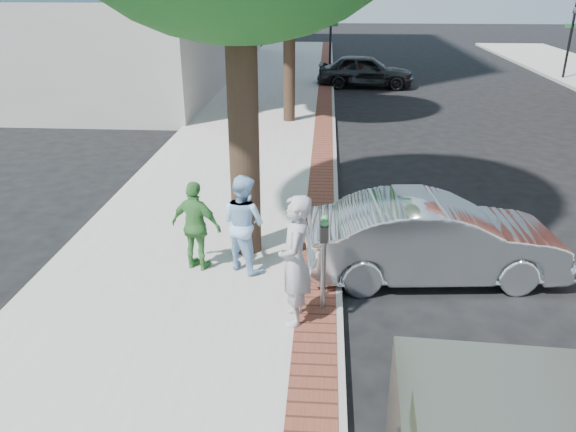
# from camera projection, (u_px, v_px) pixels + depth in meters

# --- Properties ---
(ground) EXTENTS (120.00, 120.00, 0.00)m
(ground) POSITION_uv_depth(u_px,v_px,m) (270.00, 314.00, 8.55)
(ground) COLOR black
(ground) RESTS_ON ground
(sidewalk) EXTENTS (5.00, 60.00, 0.15)m
(sidewalk) POSITION_uv_depth(u_px,v_px,m) (245.00, 155.00, 15.95)
(sidewalk) COLOR #9E9991
(sidewalk) RESTS_ON ground
(brick_strip) EXTENTS (0.60, 60.00, 0.01)m
(brick_strip) POSITION_uv_depth(u_px,v_px,m) (322.00, 154.00, 15.79)
(brick_strip) COLOR brown
(brick_strip) RESTS_ON sidewalk
(curb) EXTENTS (0.10, 60.00, 0.15)m
(curb) POSITION_uv_depth(u_px,v_px,m) (335.00, 157.00, 15.80)
(curb) COLOR gray
(curb) RESTS_ON ground
(office_base) EXTENTS (18.20, 22.20, 4.00)m
(office_base) POSITION_uv_depth(u_px,v_px,m) (59.00, 35.00, 28.77)
(office_base) COLOR gray
(office_base) RESTS_ON ground
(signal_near) EXTENTS (0.70, 0.15, 3.80)m
(signal_near) POSITION_uv_depth(u_px,v_px,m) (331.00, 32.00, 27.81)
(signal_near) COLOR black
(signal_near) RESTS_ON ground
(signal_far) EXTENTS (0.70, 0.15, 3.80)m
(signal_far) POSITION_uv_depth(u_px,v_px,m) (571.00, 33.00, 27.08)
(signal_far) COLOR black
(signal_far) RESTS_ON ground
(parking_meter) EXTENTS (0.12, 0.32, 1.47)m
(parking_meter) POSITION_uv_depth(u_px,v_px,m) (324.00, 245.00, 8.01)
(parking_meter) COLOR gray
(parking_meter) RESTS_ON sidewalk
(person_gray) EXTENTS (0.47, 0.71, 1.92)m
(person_gray) POSITION_uv_depth(u_px,v_px,m) (295.00, 261.00, 7.75)
(person_gray) COLOR #A2A3A7
(person_gray) RESTS_ON sidewalk
(person_officer) EXTENTS (1.02, 0.98, 1.66)m
(person_officer) POSITION_uv_depth(u_px,v_px,m) (243.00, 223.00, 9.28)
(person_officer) COLOR #9CC7F1
(person_officer) RESTS_ON sidewalk
(person_green) EXTENTS (0.98, 0.64, 1.55)m
(person_green) POSITION_uv_depth(u_px,v_px,m) (196.00, 226.00, 9.30)
(person_green) COLOR #41893E
(person_green) RESTS_ON sidewalk
(sedan_silver) EXTENTS (4.37, 1.86, 1.40)m
(sedan_silver) POSITION_uv_depth(u_px,v_px,m) (434.00, 239.00, 9.37)
(sedan_silver) COLOR silver
(sedan_silver) RESTS_ON ground
(bg_car) EXTENTS (4.49, 2.01, 1.50)m
(bg_car) POSITION_uv_depth(u_px,v_px,m) (365.00, 71.00, 25.97)
(bg_car) COLOR black
(bg_car) RESTS_ON ground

